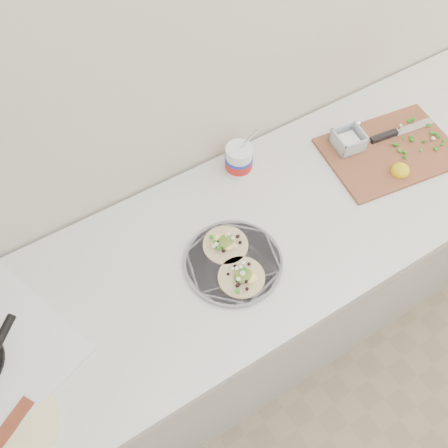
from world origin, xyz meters
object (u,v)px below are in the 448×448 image
tub (240,158)px  cutboard (387,147)px  taco_plate (233,261)px  bacon_plate (9,429)px

tub → cutboard: 0.52m
taco_plate → cutboard: 0.70m
taco_plate → tub: (0.21, 0.29, 0.05)m
taco_plate → cutboard: size_ratio=0.62×
tub → cutboard: bearing=-21.8°
bacon_plate → tub: bearing=23.3°
taco_plate → cutboard: bearing=8.1°
taco_plate → tub: size_ratio=1.42×
tub → cutboard: size_ratio=0.43×
taco_plate → cutboard: (0.69, 0.10, -0.00)m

